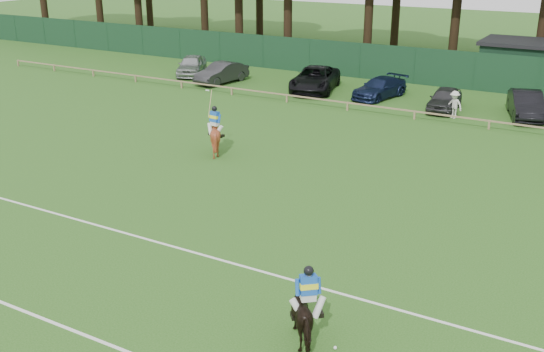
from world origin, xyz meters
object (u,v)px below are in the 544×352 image
Objects in this scene: estate_black at (526,105)px; polo_ball at (335,348)px; suv_black at (315,79)px; sedan_navy at (380,88)px; sedan_grey at (222,73)px; horse_dark at (308,315)px; spectator_left at (454,105)px; hatch_grey at (445,99)px; horse_chestnut at (215,136)px; sedan_silver at (192,65)px.

polo_ball is at bearing -107.11° from estate_black.
suv_black is 4.41m from sedan_navy.
sedan_grey is 31.07m from polo_ball.
spectator_left is at bearing -124.05° from horse_dark.
hatch_grey is 0.85× the size of estate_black.
horse_chestnut reaches higher than suv_black.
sedan_grey is at bearing -44.05° from sedan_silver.
horse_chestnut is 0.44× the size of hatch_grey.
sedan_navy is at bearing 174.55° from spectator_left.
spectator_left reaches higher than polo_ball.
estate_black is at bearing -132.46° from horse_dark.
sedan_silver is at bearing 169.39° from sedan_grey.
sedan_grey is (3.42, -1.18, -0.03)m from sedan_silver.
estate_black is 24.80m from polo_ball.
sedan_grey is 11.15m from sedan_navy.
horse_chestnut is at bearing -122.11° from hatch_grey.
spectator_left is (7.95, 11.66, -0.08)m from horse_chestnut.
spectator_left is at bearing -62.27° from hatch_grey.
suv_black is at bearing 16.81° from sedan_grey.
spectator_left is at bearing -12.51° from sedan_navy.
suv_black is 8.82m from hatch_grey.
sedan_navy is 26.69m from polo_ball.
sedan_navy is at bearing 14.40° from sedan_grey.
spectator_left reaches higher than horse_dark.
polo_ball is (11.09, -11.09, -0.80)m from horse_chestnut.
hatch_grey is 2.51× the size of spectator_left.
hatch_grey is at bearing 8.86° from sedan_grey.
sedan_navy is at bearing 162.50° from hatch_grey.
hatch_grey is (8.78, -0.87, -0.12)m from suv_black.
spectator_left is at bearing 3.57° from sedan_grey.
spectator_left is (-3.44, -2.04, 0.02)m from estate_black.
sedan_silver is 18.91m from hatch_grey.
spectator_left is at bearing -27.63° from suv_black.
sedan_grey is 15.46m from hatch_grey.
suv_black is at bearing 162.10° from estate_black.
sedan_silver is 3.62m from sedan_grey.
sedan_silver is 2.78× the size of spectator_left.
sedan_grey is 0.94× the size of estate_black.
estate_black is at bearing 89.30° from polo_ball.
sedan_silver reaches higher than hatch_grey.
spectator_left is at bearing 97.84° from polo_ball.
sedan_navy is at bearing 160.21° from estate_black.
horse_dark is 27.87m from suv_black.
horse_chestnut is 0.30× the size of suv_black.
horse_dark is 0.38× the size of estate_black.
estate_black is 50.02× the size of polo_ball.
sedan_grey reaches higher than sedan_navy.
sedan_silver is 10.10m from suv_black.
spectator_left reaches higher than sedan_silver.
spectator_left is at bearing -165.73° from estate_black.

